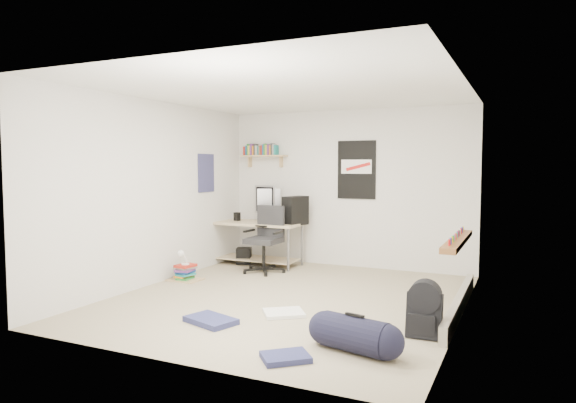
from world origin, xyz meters
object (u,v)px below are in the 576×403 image
at_px(backpack, 424,315).
at_px(book_stack, 185,270).
at_px(office_chair, 264,240).
at_px(desk, 257,243).
at_px(duffel_bag, 355,336).

bearing_deg(backpack, book_stack, 161.50).
bearing_deg(office_chair, book_stack, -125.78).
bearing_deg(desk, backpack, -28.49).
bearing_deg(backpack, office_chair, 142.08).
distance_m(backpack, duffel_bag, 0.83).
relative_size(desk, office_chair, 1.46).
bearing_deg(book_stack, duffel_bag, -29.13).
relative_size(office_chair, book_stack, 2.05).
relative_size(duffel_bag, book_stack, 1.25).
height_order(desk, book_stack, desk).
relative_size(backpack, book_stack, 0.87).
bearing_deg(desk, book_stack, -95.97).
xyz_separation_m(office_chair, backpack, (2.74, -1.95, -0.29)).
bearing_deg(backpack, desk, 139.55).
relative_size(backpack, duffel_bag, 0.70).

